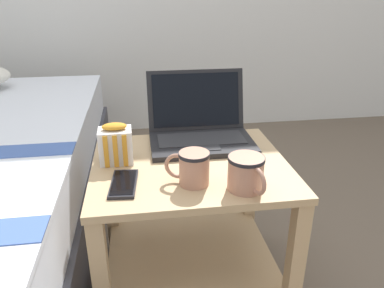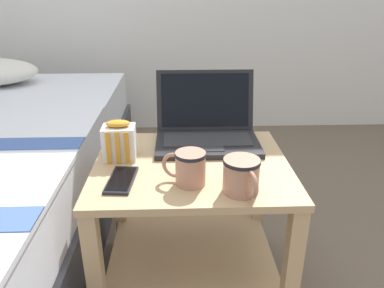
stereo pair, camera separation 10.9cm
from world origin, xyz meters
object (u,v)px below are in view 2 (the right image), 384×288
at_px(snack_bag, 119,141).
at_px(mug_front_left, 242,174).
at_px(laptop, 207,129).
at_px(mug_front_right, 189,166).
at_px(cell_phone, 121,180).

bearing_deg(snack_bag, mug_front_left, -32.62).
bearing_deg(mug_front_left, snack_bag, 147.38).
bearing_deg(laptop, mug_front_left, -79.33).
bearing_deg(mug_front_right, mug_front_left, -20.95).
xyz_separation_m(snack_bag, cell_phone, (0.02, -0.15, -0.05)).
xyz_separation_m(mug_front_right, snack_bag, (-0.21, 0.17, 0.01)).
relative_size(snack_bag, cell_phone, 0.80).
bearing_deg(cell_phone, snack_bag, 98.67).
xyz_separation_m(laptop, mug_front_left, (0.07, -0.35, 0.01)).
bearing_deg(laptop, cell_phone, -132.80).
bearing_deg(snack_bag, cell_phone, -81.33).
height_order(laptop, mug_front_left, laptop).
xyz_separation_m(mug_front_left, snack_bag, (-0.35, 0.22, 0.01)).
distance_m(mug_front_right, cell_phone, 0.20).
distance_m(laptop, mug_front_right, 0.31).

